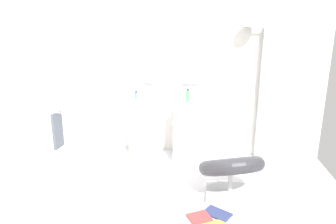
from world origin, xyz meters
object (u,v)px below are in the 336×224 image
at_px(pedestal_sink_left, 144,127).
at_px(pedestal_sink_right, 188,129).
at_px(magazine_navy, 217,214).
at_px(lounge_chair, 231,170).
at_px(coffee_mug, 184,207).
at_px(soap_bottle_clear, 136,95).
at_px(soap_bottle_blue, 136,96).
at_px(shower_column, 263,91).
at_px(magazine_red, 199,218).
at_px(soap_bottle_green, 188,96).
at_px(towel_rack, 56,132).

bearing_deg(pedestal_sink_left, pedestal_sink_right, 0.00).
height_order(pedestal_sink_right, magazine_navy, pedestal_sink_right).
xyz_separation_m(lounge_chair, coffee_mug, (-0.51, -0.42, -0.29)).
distance_m(soap_bottle_clear, soap_bottle_blue, 0.05).
distance_m(pedestal_sink_left, soap_bottle_clear, 0.53).
distance_m(pedestal_sink_right, coffee_mug, 1.51).
relative_size(shower_column, magazine_navy, 7.25).
distance_m(pedestal_sink_right, lounge_chair, 1.21).
relative_size(shower_column, coffee_mug, 20.93).
bearing_deg(lounge_chair, magazine_red, -122.39).
bearing_deg(pedestal_sink_left, soap_bottle_clear, -179.85).
bearing_deg(coffee_mug, lounge_chair, 39.28).
xyz_separation_m(pedestal_sink_right, magazine_red, (0.27, -1.56, -0.47)).
bearing_deg(lounge_chair, pedestal_sink_left, 141.67).
xyz_separation_m(coffee_mug, soap_bottle_green, (-0.09, 1.32, 0.99)).
xyz_separation_m(magazine_red, soap_bottle_green, (-0.27, 1.44, 1.02)).
bearing_deg(pedestal_sink_left, magazine_red, -58.38).
xyz_separation_m(pedestal_sink_right, shower_column, (1.12, 0.25, 0.59)).
height_order(magazine_navy, soap_bottle_clear, soap_bottle_clear).
bearing_deg(pedestal_sink_left, magazine_navy, -51.47).
xyz_separation_m(coffee_mug, soap_bottle_clear, (-0.90, 1.45, 0.95)).
height_order(towel_rack, coffee_mug, towel_rack).
bearing_deg(magazine_navy, magazine_red, -118.36).
height_order(shower_column, soap_bottle_blue, shower_column).
height_order(lounge_chair, soap_bottle_blue, soap_bottle_blue).
bearing_deg(soap_bottle_clear, pedestal_sink_left, 0.15).
height_order(lounge_chair, magazine_navy, lounge_chair).
bearing_deg(pedestal_sink_right, towel_rack, -155.27).
distance_m(soap_bottle_clear, soap_bottle_green, 0.82).
distance_m(pedestal_sink_right, soap_bottle_blue, 0.95).
relative_size(pedestal_sink_left, coffee_mug, 10.74).
height_order(towel_rack, soap_bottle_green, soap_bottle_green).
xyz_separation_m(towel_rack, soap_bottle_green, (1.74, 0.67, 0.42)).
xyz_separation_m(pedestal_sink_left, magazine_navy, (1.15, -1.45, -0.47)).
bearing_deg(soap_bottle_blue, towel_rack, -141.38).
relative_size(pedestal_sink_right, lounge_chair, 1.03).
bearing_deg(towel_rack, pedestal_sink_left, 37.37).
height_order(pedestal_sink_right, shower_column, shower_column).
bearing_deg(magazine_red, magazine_navy, 1.81).
bearing_deg(magazine_navy, lounge_chair, 100.97).
xyz_separation_m(pedestal_sink_left, soap_bottle_green, (0.69, -0.13, 0.55)).
xyz_separation_m(magazine_navy, coffee_mug, (-0.36, -0.00, 0.04)).
bearing_deg(magazine_red, lounge_chair, 28.25).
bearing_deg(coffee_mug, pedestal_sink_left, 118.54).
bearing_deg(magazine_navy, soap_bottle_clear, 161.68).
height_order(towel_rack, magazine_navy, towel_rack).
bearing_deg(coffee_mug, soap_bottle_clear, 121.94).
bearing_deg(shower_column, soap_bottle_clear, -172.49).
bearing_deg(towel_rack, lounge_chair, -5.58).
height_order(pedestal_sink_left, soap_bottle_blue, soap_bottle_blue).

